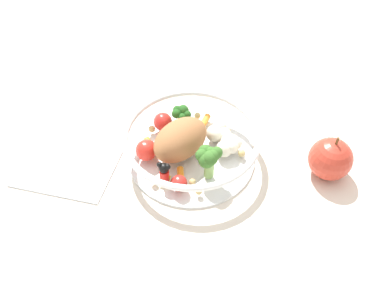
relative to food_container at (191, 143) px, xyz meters
The scene contains 4 objects.
ground_plane 0.04m from the food_container, behind, with size 2.40×2.40×0.00m, color silver.
food_container is the anchor object (origin of this frame).
loose_apple 0.21m from the food_container, 72.94° to the left, with size 0.06×0.06×0.08m.
folded_napkin 0.19m from the food_container, 92.00° to the right, with size 0.12×0.14×0.01m, color white.
Camera 1 is at (0.43, -0.05, 0.47)m, focal length 36.95 mm.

